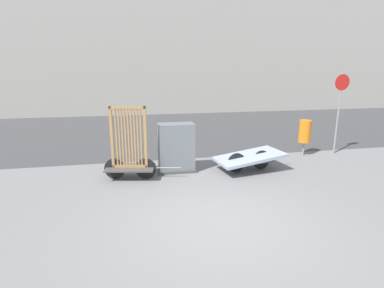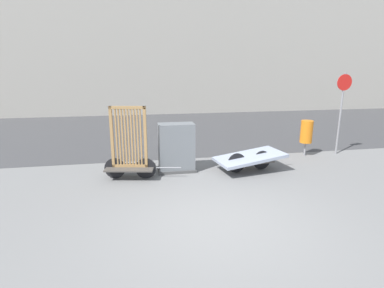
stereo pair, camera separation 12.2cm
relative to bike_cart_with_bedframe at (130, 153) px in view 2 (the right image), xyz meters
The scene contains 7 objects.
ground_plane 3.17m from the bike_cart_with_bedframe, 58.54° to the right, with size 60.00×60.00×0.00m, color slate.
road_strip 6.61m from the bike_cart_with_bedframe, 75.77° to the left, with size 56.00×9.80×0.01m.
bike_cart_with_bedframe is the anchor object (origin of this frame).
bike_cart_with_mattress 3.26m from the bike_cart_with_bedframe, ahead, with size 2.28×1.28×0.54m.
utility_cabinet 1.30m from the bike_cart_with_bedframe, 16.10° to the left, with size 1.03×0.56×1.34m.
trash_bin 5.70m from the bike_cart_with_bedframe, 11.37° to the left, with size 0.38×0.38×1.16m.
sign_post 6.90m from the bike_cart_with_bedframe, ahead, with size 0.51×0.06×2.66m.
Camera 2 is at (-1.39, -4.87, 2.75)m, focal length 28.00 mm.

